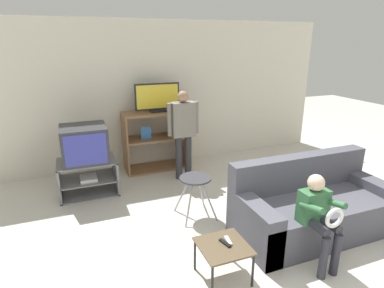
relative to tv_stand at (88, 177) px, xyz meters
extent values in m
cube|color=silver|center=(1.53, 0.94, 1.04)|extent=(6.40, 0.06, 2.60)
cube|color=slate|center=(0.00, 0.00, -0.25)|extent=(0.85, 0.59, 0.02)
cube|color=slate|center=(0.00, 0.00, -0.02)|extent=(0.81, 0.59, 0.02)
cube|color=slate|center=(0.00, 0.00, 0.26)|extent=(0.85, 0.59, 0.02)
cube|color=slate|center=(-0.41, 0.00, 0.00)|extent=(0.03, 0.59, 0.53)
cube|color=slate|center=(0.41, 0.00, 0.00)|extent=(0.03, 0.59, 0.53)
cube|color=silver|center=(0.00, -0.07, 0.01)|extent=(0.24, 0.28, 0.05)
cube|color=#2D2D33|center=(0.00, 0.01, 0.53)|extent=(0.65, 0.61, 0.53)
cube|color=#333899|center=(0.00, -0.30, 0.53)|extent=(0.57, 0.01, 0.45)
cube|color=#8E6642|center=(0.69, 0.61, 0.27)|extent=(0.03, 0.51, 1.06)
cube|color=#8E6642|center=(1.81, 0.61, 0.27)|extent=(0.03, 0.51, 1.06)
cube|color=#8E6642|center=(1.25, 0.61, -0.24)|extent=(1.09, 0.51, 0.03)
cube|color=#8E6642|center=(1.25, 0.61, 0.32)|extent=(1.09, 0.51, 0.03)
cube|color=#8E6642|center=(1.25, 0.61, 0.78)|extent=(1.09, 0.51, 0.03)
cube|color=#3870B7|center=(1.05, 0.54, 0.45)|extent=(0.18, 0.04, 0.22)
cube|color=black|center=(1.29, 0.60, 0.82)|extent=(0.27, 0.20, 0.04)
cube|color=black|center=(1.29, 0.60, 1.06)|extent=(0.78, 0.04, 0.45)
cube|color=yellow|center=(1.29, 0.58, 1.06)|extent=(0.73, 0.01, 0.40)
cylinder|color=#99999E|center=(1.13, -1.35, 0.01)|extent=(0.19, 0.19, 0.55)
cylinder|color=#99999E|center=(1.40, -1.35, 0.01)|extent=(0.19, 0.19, 0.55)
cylinder|color=#99999E|center=(1.13, -1.08, 0.01)|extent=(0.19, 0.19, 0.55)
cylinder|color=#99999E|center=(1.40, -1.08, 0.01)|extent=(0.19, 0.19, 0.55)
cylinder|color=#333338|center=(1.27, -1.21, 0.29)|extent=(0.42, 0.42, 0.02)
cube|color=brown|center=(1.08, -2.41, 0.10)|extent=(0.47, 0.47, 0.02)
cylinder|color=black|center=(0.87, -2.62, -0.08)|extent=(0.02, 0.02, 0.36)
cylinder|color=black|center=(1.29, -2.62, -0.08)|extent=(0.02, 0.02, 0.36)
cylinder|color=black|center=(0.87, -2.20, -0.08)|extent=(0.02, 0.02, 0.36)
cylinder|color=black|center=(1.29, -2.20, -0.08)|extent=(0.02, 0.02, 0.36)
cube|color=black|center=(1.10, -2.40, 0.12)|extent=(0.07, 0.15, 0.02)
cube|color=silver|center=(1.15, -2.37, 0.12)|extent=(0.06, 0.15, 0.02)
cube|color=#4C4C56|center=(2.46, -2.09, -0.03)|extent=(1.92, 0.87, 0.45)
cube|color=#4C4C56|center=(2.46, -1.76, 0.41)|extent=(1.92, 0.20, 0.43)
cube|color=#4C4C56|center=(1.61, -2.09, 0.03)|extent=(0.22, 0.87, 0.57)
cube|color=#4C4C56|center=(3.31, -2.09, 0.03)|extent=(0.22, 0.87, 0.57)
cylinder|color=#2D2D33|center=(1.46, 0.02, 0.11)|extent=(0.11, 0.11, 0.75)
cylinder|color=#2D2D33|center=(1.63, 0.02, 0.11)|extent=(0.11, 0.11, 0.75)
cube|color=gray|center=(1.55, 0.02, 0.76)|extent=(0.38, 0.20, 0.56)
cylinder|color=gray|center=(1.32, 0.02, 0.78)|extent=(0.08, 0.08, 0.53)
cylinder|color=gray|center=(1.77, 0.02, 0.78)|extent=(0.08, 0.08, 0.53)
sphere|color=#A37A5B|center=(1.55, 0.02, 1.13)|extent=(0.18, 0.18, 0.18)
cylinder|color=#2D2D38|center=(1.99, -2.77, -0.03)|extent=(0.08, 0.08, 0.45)
cylinder|color=#2D2D38|center=(2.14, -2.77, -0.03)|extent=(0.08, 0.08, 0.45)
cylinder|color=#2D2D38|center=(1.99, -2.62, 0.24)|extent=(0.09, 0.30, 0.09)
cylinder|color=#2D2D38|center=(2.14, -2.62, 0.24)|extent=(0.09, 0.30, 0.09)
cube|color=#33663D|center=(2.06, -2.47, 0.37)|extent=(0.30, 0.17, 0.35)
cylinder|color=#33663D|center=(1.93, -2.59, 0.44)|extent=(0.06, 0.31, 0.14)
cylinder|color=#33663D|center=(2.20, -2.59, 0.44)|extent=(0.06, 0.31, 0.14)
sphere|color=beige|center=(2.06, -2.47, 0.63)|extent=(0.17, 0.17, 0.17)
torus|color=silver|center=(2.06, -2.75, 0.39)|extent=(0.21, 0.04, 0.21)
camera|label=1|loc=(-0.15, -4.74, 1.98)|focal=30.00mm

